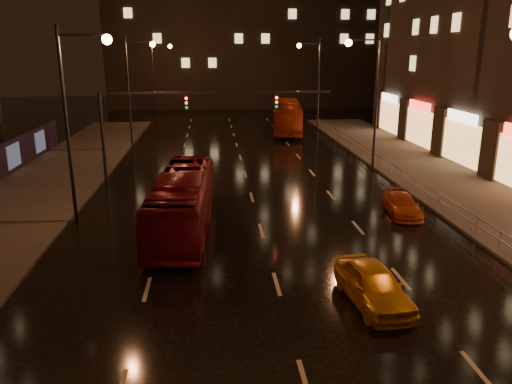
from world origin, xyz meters
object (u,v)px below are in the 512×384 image
bus_red (183,202)px  taxi_far (402,205)px  bus_curb (287,116)px  taxi_near (373,285)px

bus_red → taxi_far: 12.02m
bus_curb → taxi_near: bearing=-86.9°
taxi_near → taxi_far: bearing=57.3°
bus_red → taxi_far: bus_red is taller
bus_red → taxi_near: size_ratio=2.50×
bus_curb → taxi_near: size_ratio=2.88×
bus_red → taxi_far: size_ratio=2.77×
bus_curb → taxi_near: 39.45m
taxi_far → bus_curb: bearing=99.7°
bus_red → bus_curb: bearing=75.8°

